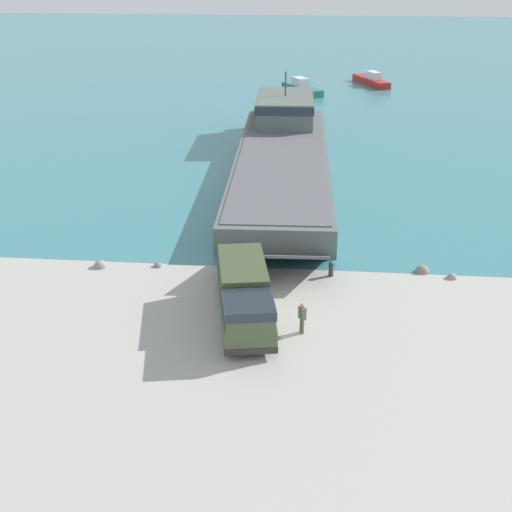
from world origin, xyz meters
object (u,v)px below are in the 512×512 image
(soldier_on_ramp, at_px, (302,316))
(landing_craft, at_px, (283,149))
(mooring_bollard, at_px, (331,268))
(moored_boat_a, at_px, (302,88))
(military_truck, at_px, (245,295))
(moored_boat_b, at_px, (371,80))

(soldier_on_ramp, bearing_deg, landing_craft, -117.97)
(landing_craft, xyz_separation_m, mooring_bollard, (4.39, -23.34, -1.10))
(landing_craft, height_order, moored_boat_a, landing_craft)
(soldier_on_ramp, bearing_deg, military_truck, -51.01)
(moored_boat_b, bearing_deg, soldier_on_ramp, -119.29)
(moored_boat_a, bearing_deg, mooring_bollard, 63.12)
(military_truck, bearing_deg, moored_boat_a, 168.80)
(moored_boat_a, xyz_separation_m, mooring_bollard, (4.00, -59.10, -0.14))
(military_truck, height_order, mooring_bollard, military_truck)
(landing_craft, distance_m, mooring_bollard, 23.78)
(landing_craft, height_order, mooring_bollard, landing_craft)
(moored_boat_a, bearing_deg, military_truck, 58.75)
(landing_craft, xyz_separation_m, moored_boat_b, (10.19, 42.84, -0.96))
(landing_craft, relative_size, moored_boat_a, 4.96)
(military_truck, bearing_deg, mooring_bollard, 132.70)
(landing_craft, relative_size, mooring_bollard, 42.92)
(military_truck, height_order, soldier_on_ramp, military_truck)
(moored_boat_a, relative_size, mooring_bollard, 8.66)
(military_truck, xyz_separation_m, moored_boat_a, (0.56, 65.24, -0.87))
(landing_craft, height_order, military_truck, landing_craft)
(landing_craft, height_order, soldier_on_ramp, landing_craft)
(mooring_bollard, bearing_deg, soldier_on_ramp, -101.87)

